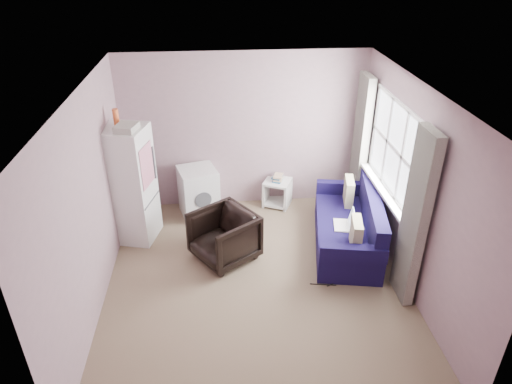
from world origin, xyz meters
TOP-DOWN VIEW (x-y plane):
  - room at (0.02, 0.01)m, footprint 3.84×4.24m
  - armchair at (-0.39, 0.55)m, footprint 1.01×1.02m
  - fridge at (-1.68, 1.21)m, footprint 0.72×0.72m
  - washing_machine at (-0.76, 1.77)m, footprint 0.69×0.69m
  - side_table at (0.52, 1.93)m, footprint 0.54×0.54m
  - sofa at (1.41, 0.68)m, footprint 1.16×1.96m
  - window_dressing at (1.78, 0.70)m, footprint 0.17×2.62m
  - floor_cables at (0.95, -0.12)m, footprint 0.52×0.15m

SIDE VIEW (x-z plane):
  - floor_cables at x=0.95m, z-range 0.00..0.01m
  - side_table at x=0.52m, z-range -0.02..0.54m
  - sofa at x=1.41m, z-range -0.11..0.71m
  - armchair at x=-0.39m, z-range 0.00..0.78m
  - washing_machine at x=-0.76m, z-range 0.02..0.81m
  - fridge at x=-1.68m, z-range -0.10..1.85m
  - window_dressing at x=1.78m, z-range 0.02..2.20m
  - room at x=0.02m, z-range -0.02..2.52m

